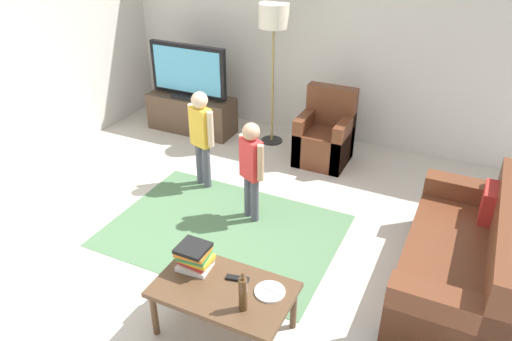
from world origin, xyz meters
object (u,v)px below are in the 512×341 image
(tv_stand, at_px, (192,114))
(bottle, at_px, (243,294))
(book_stack, at_px, (194,257))
(child_center, at_px, (251,163))
(couch, at_px, (467,263))
(armchair, at_px, (325,138))
(floor_lamp, at_px, (274,24))
(plate, at_px, (270,292))
(child_near_tv, at_px, (201,131))
(coffee_table, at_px, (224,293))
(tv_remote, at_px, (237,278))
(tv, at_px, (188,72))

(tv_stand, bearing_deg, bottle, -52.56)
(book_stack, bearing_deg, child_center, 97.51)
(couch, relative_size, book_stack, 7.00)
(tv_stand, height_order, armchair, armchair)
(couch, bearing_deg, floor_lamp, 143.37)
(floor_lamp, height_order, plate, floor_lamp)
(couch, height_order, child_near_tv, child_near_tv)
(book_stack, bearing_deg, child_near_tv, 119.46)
(couch, distance_m, book_stack, 2.18)
(coffee_table, relative_size, bottle, 3.13)
(tv_stand, distance_m, coffee_table, 3.67)
(child_center, bearing_deg, plate, -58.95)
(armchair, xyz_separation_m, coffee_table, (0.22, -2.94, 0.07))
(child_near_tv, xyz_separation_m, coffee_table, (1.24, -1.77, -0.30))
(couch, relative_size, plate, 8.18)
(book_stack, distance_m, plate, 0.63)
(tv_stand, xyz_separation_m, floor_lamp, (1.14, 0.15, 1.30))
(book_stack, bearing_deg, coffee_table, -18.36)
(coffee_table, relative_size, plate, 4.55)
(couch, bearing_deg, tv_remote, -144.00)
(couch, bearing_deg, book_stack, -148.98)
(tv_stand, distance_m, bottle, 3.91)
(child_near_tv, bearing_deg, couch, -11.23)
(couch, distance_m, tv_remote, 1.87)
(tv_stand, xyz_separation_m, coffee_table, (2.15, -2.98, 0.13))
(tv, distance_m, bottle, 3.89)
(child_center, bearing_deg, tv_remote, -68.05)
(armchair, bearing_deg, child_near_tv, -131.46)
(book_stack, relative_size, bottle, 0.81)
(child_center, bearing_deg, coffee_table, -71.56)
(tv, height_order, child_near_tv, tv)
(floor_lamp, bearing_deg, bottle, -69.24)
(tv_remote, bearing_deg, tv_stand, 115.47)
(coffee_table, bearing_deg, plate, 17.34)
(floor_lamp, xyz_separation_m, bottle, (1.23, -3.25, -0.99))
(tv_stand, bearing_deg, armchair, -1.17)
(child_center, xyz_separation_m, tv_remote, (0.52, -1.30, -0.20))
(coffee_table, relative_size, book_stack, 3.89)
(couch, bearing_deg, child_center, 174.39)
(book_stack, bearing_deg, tv_remote, 3.43)
(tv_stand, xyz_separation_m, tv_remote, (2.20, -2.86, 0.19))
(tv_remote, bearing_deg, coffee_table, -124.76)
(couch, xyz_separation_m, coffee_table, (-1.56, -1.22, 0.08))
(tv, distance_m, child_center, 2.29)
(plate, bearing_deg, coffee_table, -162.66)
(tv_stand, bearing_deg, tv_remote, -52.39)
(tv, relative_size, coffee_table, 1.10)
(child_center, distance_m, bottle, 1.69)
(tv_stand, xyz_separation_m, tv, (-0.00, -0.02, 0.60))
(plate, bearing_deg, tv_remote, 175.77)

